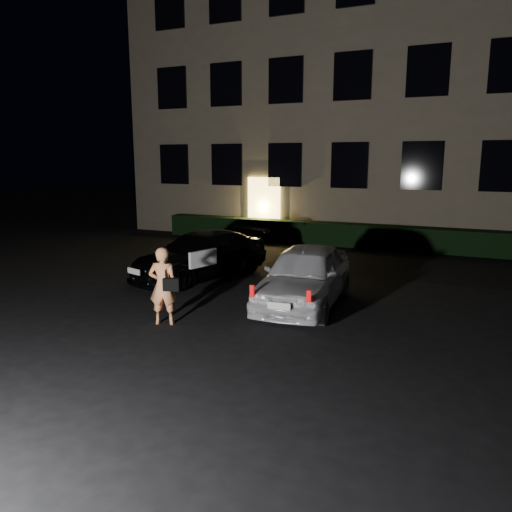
% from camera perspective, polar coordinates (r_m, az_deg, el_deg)
% --- Properties ---
extents(ground, '(80.00, 80.00, 0.00)m').
position_cam_1_polar(ground, '(9.69, -5.94, -8.62)').
color(ground, black).
rests_on(ground, ground).
extents(building, '(20.00, 8.11, 12.00)m').
position_cam_1_polar(building, '(23.47, 13.39, 17.52)').
color(building, '#706650').
rests_on(building, ground).
extents(hedge, '(15.00, 0.70, 0.85)m').
position_cam_1_polar(hedge, '(19.14, 10.04, 2.41)').
color(hedge, black).
rests_on(hedge, ground).
extents(sedan, '(2.90, 4.62, 1.25)m').
position_cam_1_polar(sedan, '(13.91, -6.33, 0.12)').
color(sedan, black).
rests_on(sedan, ground).
extents(hatch, '(1.90, 4.08, 1.35)m').
position_cam_1_polar(hatch, '(11.26, 5.60, -2.20)').
color(hatch, silver).
rests_on(hatch, ground).
extents(man, '(0.73, 0.55, 1.56)m').
position_cam_1_polar(man, '(10.04, -10.54, -3.36)').
color(man, '#FF9E63').
rests_on(man, ground).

